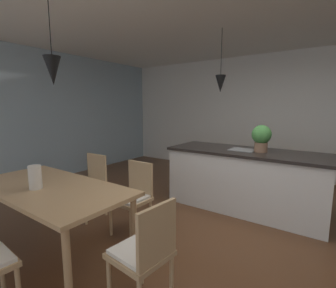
{
  "coord_description": "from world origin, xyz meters",
  "views": [
    {
      "loc": [
        0.99,
        -2.56,
        1.54
      ],
      "look_at": [
        -0.86,
        0.06,
        1.05
      ],
      "focal_mm": 26.09,
      "sensor_mm": 36.0,
      "label": 1
    }
  ],
  "objects_px": {
    "kitchen_island": "(245,179)",
    "vase_on_dining_table": "(35,177)",
    "chair_far_left": "(90,183)",
    "dining_table": "(50,192)",
    "chair_kitchen_end": "(145,251)",
    "potted_plant_on_island": "(261,137)",
    "chair_far_right": "(133,195)"
  },
  "relations": [
    {
      "from": "dining_table",
      "to": "chair_far_right",
      "type": "bearing_deg",
      "value": 62.78
    },
    {
      "from": "dining_table",
      "to": "chair_far_left",
      "type": "relative_size",
      "value": 2.12
    },
    {
      "from": "dining_table",
      "to": "chair_kitchen_end",
      "type": "xyz_separation_m",
      "value": [
        1.29,
        -0.0,
        -0.19
      ]
    },
    {
      "from": "chair_far_right",
      "to": "chair_kitchen_end",
      "type": "distance_m",
      "value": 1.19
    },
    {
      "from": "chair_far_right",
      "to": "kitchen_island",
      "type": "bearing_deg",
      "value": 59.76
    },
    {
      "from": "kitchen_island",
      "to": "potted_plant_on_island",
      "type": "xyz_separation_m",
      "value": [
        0.2,
        0.0,
        0.66
      ]
    },
    {
      "from": "dining_table",
      "to": "chair_far_left",
      "type": "height_order",
      "value": "chair_far_left"
    },
    {
      "from": "chair_kitchen_end",
      "to": "kitchen_island",
      "type": "xyz_separation_m",
      "value": [
        0.01,
        2.32,
        -0.01
      ]
    },
    {
      "from": "kitchen_island",
      "to": "vase_on_dining_table",
      "type": "xyz_separation_m",
      "value": [
        -1.31,
        -2.44,
        0.39
      ]
    },
    {
      "from": "kitchen_island",
      "to": "vase_on_dining_table",
      "type": "distance_m",
      "value": 2.8
    },
    {
      "from": "chair_far_left",
      "to": "potted_plant_on_island",
      "type": "xyz_separation_m",
      "value": [
        1.91,
        1.51,
        0.64
      ]
    },
    {
      "from": "dining_table",
      "to": "potted_plant_on_island",
      "type": "height_order",
      "value": "potted_plant_on_island"
    },
    {
      "from": "chair_kitchen_end",
      "to": "potted_plant_on_island",
      "type": "height_order",
      "value": "potted_plant_on_island"
    },
    {
      "from": "dining_table",
      "to": "potted_plant_on_island",
      "type": "bearing_deg",
      "value": 57.09
    },
    {
      "from": "dining_table",
      "to": "potted_plant_on_island",
      "type": "distance_m",
      "value": 2.8
    },
    {
      "from": "chair_far_right",
      "to": "chair_far_left",
      "type": "relative_size",
      "value": 1.0
    },
    {
      "from": "potted_plant_on_island",
      "to": "vase_on_dining_table",
      "type": "height_order",
      "value": "potted_plant_on_island"
    },
    {
      "from": "potted_plant_on_island",
      "to": "chair_kitchen_end",
      "type": "bearing_deg",
      "value": -95.14
    },
    {
      "from": "dining_table",
      "to": "chair_kitchen_end",
      "type": "relative_size",
      "value": 2.12
    },
    {
      "from": "chair_far_left",
      "to": "vase_on_dining_table",
      "type": "distance_m",
      "value": 1.08
    },
    {
      "from": "chair_far_right",
      "to": "potted_plant_on_island",
      "type": "xyz_separation_m",
      "value": [
        1.08,
        1.51,
        0.64
      ]
    },
    {
      "from": "dining_table",
      "to": "vase_on_dining_table",
      "type": "xyz_separation_m",
      "value": [
        -0.02,
        -0.12,
        0.19
      ]
    },
    {
      "from": "potted_plant_on_island",
      "to": "vase_on_dining_table",
      "type": "relative_size",
      "value": 1.65
    },
    {
      "from": "kitchen_island",
      "to": "vase_on_dining_table",
      "type": "bearing_deg",
      "value": -118.3
    },
    {
      "from": "chair_far_left",
      "to": "vase_on_dining_table",
      "type": "height_order",
      "value": "vase_on_dining_table"
    },
    {
      "from": "dining_table",
      "to": "kitchen_island",
      "type": "bearing_deg",
      "value": 60.79
    },
    {
      "from": "chair_kitchen_end",
      "to": "vase_on_dining_table",
      "type": "relative_size",
      "value": 3.7
    },
    {
      "from": "chair_far_right",
      "to": "kitchen_island",
      "type": "height_order",
      "value": "kitchen_island"
    },
    {
      "from": "dining_table",
      "to": "chair_far_left",
      "type": "xyz_separation_m",
      "value": [
        -0.42,
        0.81,
        -0.19
      ]
    },
    {
      "from": "kitchen_island",
      "to": "potted_plant_on_island",
      "type": "distance_m",
      "value": 0.69
    },
    {
      "from": "chair_kitchen_end",
      "to": "dining_table",
      "type": "bearing_deg",
      "value": 179.8
    },
    {
      "from": "chair_far_left",
      "to": "potted_plant_on_island",
      "type": "height_order",
      "value": "potted_plant_on_island"
    }
  ]
}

